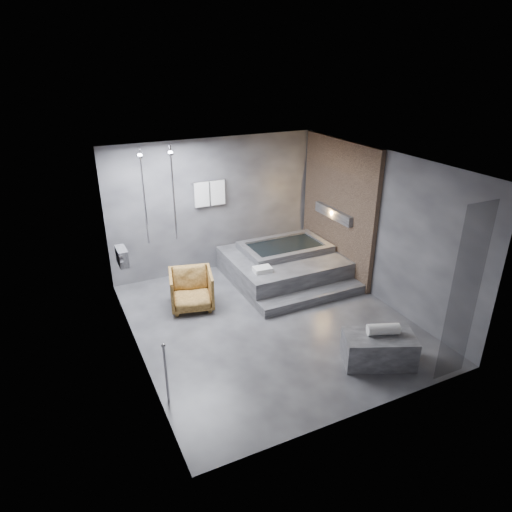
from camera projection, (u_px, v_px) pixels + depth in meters
room at (285, 221)px, 7.66m from camera, size 5.00×5.04×2.82m
tub_deck at (283, 266)px, 9.51m from camera, size 2.20×2.00×0.50m
tub_step at (313, 297)px, 8.61m from camera, size 2.20×0.36×0.18m
concrete_bench at (379, 349)px, 6.86m from camera, size 1.19×0.95×0.47m
driftwood_chair at (191, 290)px, 8.32m from camera, size 0.93×0.94×0.71m
rolled_towel at (383, 329)px, 6.77m from camera, size 0.51×0.33×0.17m
deck_towel at (263, 269)px, 8.67m from camera, size 0.35×0.27×0.09m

